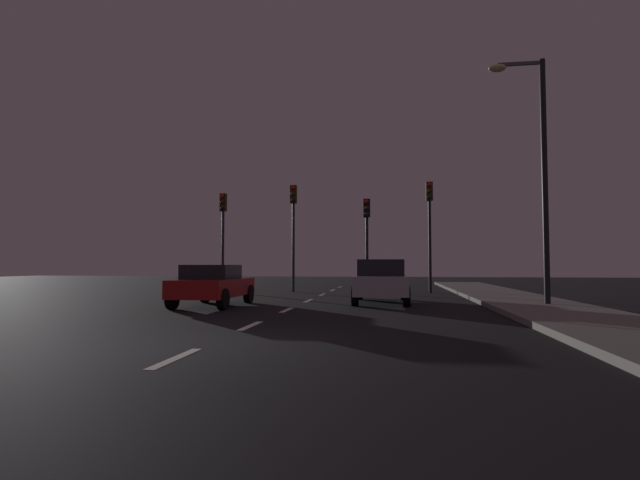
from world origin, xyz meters
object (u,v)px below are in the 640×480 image
Objects in this scene: street_lamp_right at (536,159)px; traffic_signal_far_left at (223,223)px; traffic_signal_far_right at (430,215)px; traffic_signal_center_left at (293,217)px; traffic_signal_center_right at (367,226)px; car_adjacent_lane at (213,285)px; car_stopped_ahead at (381,281)px.

traffic_signal_far_left is at bearing 148.29° from street_lamp_right.
traffic_signal_center_left is at bearing -180.00° from traffic_signal_far_right.
traffic_signal_far_right reaches higher than traffic_signal_center_right.
traffic_signal_far_right reaches higher than car_adjacent_lane.
street_lamp_right is (12.96, -8.01, 1.15)m from traffic_signal_far_left.
traffic_signal_far_right is 7.44m from car_stopped_ahead.
car_adjacent_lane is 10.99m from street_lamp_right.
traffic_signal_center_right is 6.96m from car_stopped_ahead.
traffic_signal_center_left is 1.17× the size of traffic_signal_center_right.
traffic_signal_center_left is at bearing 0.01° from traffic_signal_far_left.
street_lamp_right is (9.31, -8.01, 0.93)m from traffic_signal_center_left.
traffic_signal_far_left is 9.42m from car_adjacent_lane.
traffic_signal_far_left is 1.20× the size of car_stopped_ahead.
street_lamp_right reaches higher than car_stopped_ahead.
traffic_signal_center_left is 1.38× the size of car_adjacent_lane.
street_lamp_right reaches higher than traffic_signal_far_right.
traffic_signal_far_left is 0.64× the size of street_lamp_right.
traffic_signal_far_left is 0.93× the size of traffic_signal_far_right.
traffic_signal_far_left is 1.29× the size of car_adjacent_lane.
traffic_signal_center_right is 0.59× the size of street_lamp_right.
car_stopped_ahead is 5.79m from car_adjacent_lane.
street_lamp_right is at bearing -31.71° from traffic_signal_far_left.
traffic_signal_far_right is at bearing 108.38° from street_lamp_right.
traffic_signal_far_left reaches higher than car_adjacent_lane.
traffic_signal_far_right is 11.84m from car_adjacent_lane.
traffic_signal_center_left is at bearing 124.53° from car_stopped_ahead.
traffic_signal_center_left is 0.68× the size of street_lamp_right.
traffic_signal_center_right is at bearing 97.07° from car_stopped_ahead.
car_adjacent_lane is (2.71, -8.58, -2.78)m from traffic_signal_far_left.
traffic_signal_center_left is 3.68m from traffic_signal_center_right.
traffic_signal_far_left is at bearing 107.55° from car_adjacent_lane.
car_adjacent_lane is at bearing -118.14° from traffic_signal_center_right.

